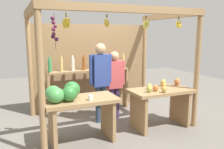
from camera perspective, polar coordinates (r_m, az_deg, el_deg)
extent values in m
plane|color=slate|center=(5.08, -0.89, -11.10)|extent=(12.00, 12.00, 0.00)
cylinder|color=#99754C|center=(3.50, -16.99, -1.80)|extent=(0.10, 0.10, 2.27)
cylinder|color=#99754C|center=(4.78, 20.07, 1.08)|extent=(0.10, 0.10, 2.27)
cylinder|color=#99754C|center=(5.39, -19.43, 2.07)|extent=(0.10, 0.10, 2.27)
cylinder|color=#99754C|center=(6.30, 7.92, 3.59)|extent=(0.10, 0.10, 2.27)
cube|color=#99754C|center=(3.88, 4.74, 15.68)|extent=(3.00, 0.12, 0.12)
cube|color=#99754C|center=(4.41, -19.26, 14.49)|extent=(0.12, 2.03, 0.12)
cube|color=#99754C|center=(5.48, 13.62, 13.76)|extent=(0.12, 2.03, 0.12)
cube|color=olive|center=(5.72, -4.73, 1.87)|extent=(2.90, 0.04, 2.05)
cylinder|color=brown|center=(4.18, 8.30, 13.70)|extent=(0.02, 0.02, 0.06)
ellipsoid|color=#D1CC4C|center=(4.19, 8.70, 12.21)|extent=(0.04, 0.08, 0.14)
ellipsoid|color=#D1CC4C|center=(4.21, 8.13, 12.11)|extent=(0.06, 0.04, 0.15)
ellipsoid|color=#D1CC4C|center=(4.17, 7.87, 11.99)|extent=(0.06, 0.07, 0.15)
ellipsoid|color=#D1CC4C|center=(4.15, 8.06, 11.86)|extent=(0.05, 0.07, 0.15)
ellipsoid|color=#D1CC4C|center=(4.15, 8.72, 12.14)|extent=(0.06, 0.05, 0.15)
cylinder|color=brown|center=(3.68, -11.15, 14.14)|extent=(0.02, 0.02, 0.06)
ellipsoid|color=gold|center=(3.67, -10.50, 12.42)|extent=(0.04, 0.09, 0.15)
ellipsoid|color=gold|center=(3.69, -10.83, 12.32)|extent=(0.07, 0.07, 0.16)
ellipsoid|color=gold|center=(3.69, -11.13, 12.37)|extent=(0.09, 0.04, 0.15)
ellipsoid|color=gold|center=(3.70, -11.54, 12.36)|extent=(0.07, 0.06, 0.15)
ellipsoid|color=gold|center=(3.68, -11.52, 12.33)|extent=(0.06, 0.08, 0.15)
ellipsoid|color=gold|center=(3.65, -11.71, 11.96)|extent=(0.04, 0.07, 0.15)
ellipsoid|color=gold|center=(3.64, -11.25, 12.09)|extent=(0.07, 0.06, 0.15)
ellipsoid|color=gold|center=(3.63, -10.84, 12.47)|extent=(0.08, 0.04, 0.15)
ellipsoid|color=gold|center=(3.66, -10.73, 12.13)|extent=(0.07, 0.07, 0.16)
cylinder|color=brown|center=(4.50, 16.02, 13.14)|extent=(0.02, 0.02, 0.06)
ellipsoid|color=yellow|center=(4.51, 16.16, 11.85)|extent=(0.04, 0.08, 0.13)
ellipsoid|color=yellow|center=(4.52, 15.89, 11.62)|extent=(0.08, 0.06, 0.13)
ellipsoid|color=yellow|center=(4.51, 15.65, 11.98)|extent=(0.08, 0.05, 0.13)
ellipsoid|color=yellow|center=(4.48, 15.63, 11.65)|extent=(0.04, 0.06, 0.13)
ellipsoid|color=yellow|center=(4.46, 16.09, 11.56)|extent=(0.08, 0.05, 0.13)
ellipsoid|color=yellow|center=(4.48, 16.40, 11.50)|extent=(0.07, 0.06, 0.13)
cylinder|color=brown|center=(3.86, -1.27, 14.12)|extent=(0.02, 0.02, 0.06)
ellipsoid|color=gold|center=(3.85, -0.94, 12.42)|extent=(0.04, 0.07, 0.12)
ellipsoid|color=gold|center=(3.87, -1.12, 12.31)|extent=(0.05, 0.05, 0.12)
ellipsoid|color=gold|center=(3.88, -1.41, 12.47)|extent=(0.07, 0.04, 0.12)
ellipsoid|color=gold|center=(3.88, -1.67, 12.81)|extent=(0.07, 0.05, 0.12)
ellipsoid|color=gold|center=(3.85, -1.71, 12.68)|extent=(0.05, 0.06, 0.12)
ellipsoid|color=gold|center=(3.83, -1.50, 12.34)|extent=(0.04, 0.05, 0.12)
ellipsoid|color=gold|center=(3.82, -1.35, 12.80)|extent=(0.07, 0.06, 0.12)
ellipsoid|color=gold|center=(3.83, -1.07, 12.32)|extent=(0.06, 0.04, 0.12)
ellipsoid|color=gold|center=(3.84, -0.94, 12.31)|extent=(0.05, 0.06, 0.12)
cylinder|color=#4C422D|center=(3.76, -13.81, 10.21)|extent=(0.01, 0.01, 0.55)
sphere|color=#47142D|center=(3.74, -14.34, 13.18)|extent=(0.06, 0.06, 0.06)
sphere|color=#601E42|center=(3.76, -14.13, 12.22)|extent=(0.06, 0.06, 0.06)
sphere|color=#511938|center=(3.77, -13.72, 11.35)|extent=(0.06, 0.06, 0.06)
sphere|color=#601E42|center=(3.76, -14.13, 10.65)|extent=(0.06, 0.06, 0.06)
sphere|color=#511938|center=(3.73, -14.08, 9.59)|extent=(0.06, 0.06, 0.06)
sphere|color=#511938|center=(3.78, -14.27, 8.94)|extent=(0.06, 0.06, 0.06)
sphere|color=#511938|center=(3.77, -13.41, 8.37)|extent=(0.06, 0.06, 0.06)
cube|color=#99754C|center=(3.94, -7.61, -6.20)|extent=(1.22, 0.64, 0.06)
cube|color=#99754C|center=(3.97, -14.41, -12.13)|extent=(0.06, 0.58, 0.70)
cube|color=#99754C|center=(4.21, -1.00, -10.49)|extent=(0.06, 0.58, 0.70)
ellipsoid|color=#2D7533|center=(3.76, -10.42, -4.67)|extent=(0.29, 0.29, 0.25)
ellipsoid|color=#2D7533|center=(3.99, -9.77, -3.62)|extent=(0.35, 0.35, 0.27)
ellipsoid|color=#429347|center=(3.92, -14.23, -4.32)|extent=(0.31, 0.31, 0.23)
ellipsoid|color=#429347|center=(3.72, -13.61, -4.96)|extent=(0.37, 0.37, 0.25)
cylinder|color=white|center=(3.79, -5.32, -5.65)|extent=(0.07, 0.07, 0.09)
cube|color=#99754C|center=(4.62, 11.81, -3.92)|extent=(1.22, 0.64, 0.06)
cube|color=#99754C|center=(4.48, 6.46, -9.31)|extent=(0.06, 0.58, 0.70)
cube|color=#99754C|center=(5.01, 16.24, -7.53)|extent=(0.06, 0.58, 0.70)
ellipsoid|color=#B79E47|center=(4.87, 12.42, -1.99)|extent=(0.15, 0.15, 0.15)
ellipsoid|color=#CC7038|center=(5.01, 15.62, -1.73)|extent=(0.15, 0.15, 0.16)
ellipsoid|color=#B79E47|center=(4.56, 9.13, -2.88)|extent=(0.14, 0.14, 0.12)
ellipsoid|color=#B79E47|center=(4.34, 12.63, -3.60)|extent=(0.13, 0.13, 0.12)
ellipsoid|color=#A8B24C|center=(4.32, 9.07, -3.49)|extent=(0.10, 0.10, 0.13)
ellipsoid|color=#CC7038|center=(4.43, 10.60, -3.25)|extent=(0.13, 0.13, 0.12)
ellipsoid|color=gold|center=(4.69, 12.65, -2.67)|extent=(0.10, 0.10, 0.11)
cube|color=#99754C|center=(5.31, -15.23, -4.83)|extent=(0.05, 0.20, 1.00)
cube|color=#99754C|center=(5.87, 3.31, -3.10)|extent=(0.05, 0.20, 1.00)
cube|color=#99754C|center=(5.42, -5.57, 0.96)|extent=(1.89, 0.22, 0.04)
cylinder|color=#338C4C|center=(5.20, -14.97, 2.11)|extent=(0.08, 0.08, 0.29)
cylinder|color=#338C4C|center=(5.18, -15.06, 4.02)|extent=(0.03, 0.03, 0.06)
cylinder|color=#D8B266|center=(5.24, -12.26, 2.32)|extent=(0.06, 0.06, 0.30)
cylinder|color=#D8B266|center=(5.22, -12.33, 4.25)|extent=(0.03, 0.03, 0.06)
cylinder|color=silver|center=(5.29, -9.57, 2.47)|extent=(0.07, 0.07, 0.29)
cylinder|color=silver|center=(5.27, -9.63, 4.37)|extent=(0.03, 0.03, 0.06)
cylinder|color=#994C1E|center=(5.36, -6.89, 2.63)|extent=(0.07, 0.07, 0.29)
cylinder|color=#994C1E|center=(5.34, -6.93, 4.50)|extent=(0.03, 0.03, 0.06)
cylinder|color=#D8B266|center=(5.44, -4.25, 2.66)|extent=(0.07, 0.07, 0.27)
cylinder|color=#D8B266|center=(5.43, -4.27, 4.38)|extent=(0.03, 0.03, 0.06)
cylinder|color=silver|center=(5.53, -1.78, 2.90)|extent=(0.07, 0.07, 0.29)
cylinder|color=silver|center=(5.51, -1.79, 4.70)|extent=(0.03, 0.03, 0.06)
cylinder|color=#994C1E|center=(5.62, 0.51, 3.07)|extent=(0.07, 0.07, 0.30)
cylinder|color=#994C1E|center=(5.60, 0.51, 4.89)|extent=(0.03, 0.03, 0.06)
cylinder|color=#D8B266|center=(5.73, 2.76, 3.19)|extent=(0.06, 0.06, 0.30)
cylinder|color=#D8B266|center=(5.71, 2.78, 4.98)|extent=(0.03, 0.03, 0.06)
cylinder|color=#2E4055|center=(4.86, -3.41, -7.31)|extent=(0.11, 0.11, 0.77)
cylinder|color=#2E4055|center=(4.90, -2.08, -7.15)|extent=(0.11, 0.11, 0.77)
cube|color=#2D428C|center=(4.72, -2.81, 1.01)|extent=(0.32, 0.19, 0.65)
cylinder|color=#2D428C|center=(4.65, -5.12, 1.25)|extent=(0.08, 0.08, 0.58)
cylinder|color=#2D428C|center=(4.79, -0.58, 1.54)|extent=(0.08, 0.08, 0.58)
sphere|color=tan|center=(4.67, -2.86, 6.28)|extent=(0.22, 0.22, 0.22)
cylinder|color=#3F2E58|center=(5.04, -0.09, -7.13)|extent=(0.11, 0.11, 0.68)
cylinder|color=#3F2E58|center=(5.09, 1.16, -6.97)|extent=(0.11, 0.11, 0.68)
cube|color=#BF474C|center=(4.92, 0.55, 0.00)|extent=(0.32, 0.19, 0.58)
cylinder|color=#BF474C|center=(4.84, -1.61, 0.18)|extent=(0.08, 0.08, 0.52)
cylinder|color=#BF474C|center=(5.00, 2.65, 0.49)|extent=(0.08, 0.08, 0.52)
sphere|color=tan|center=(4.87, 0.56, 4.50)|extent=(0.20, 0.20, 0.20)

